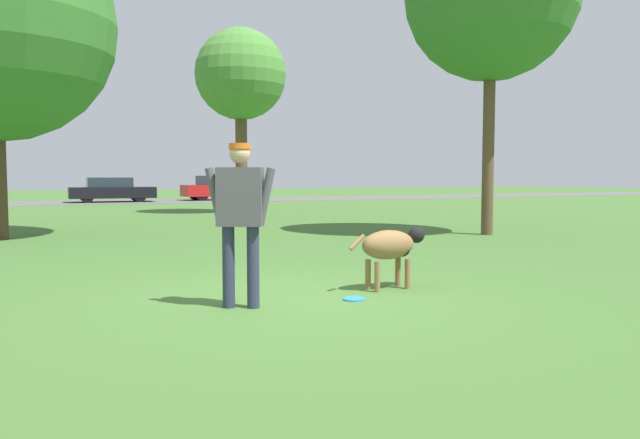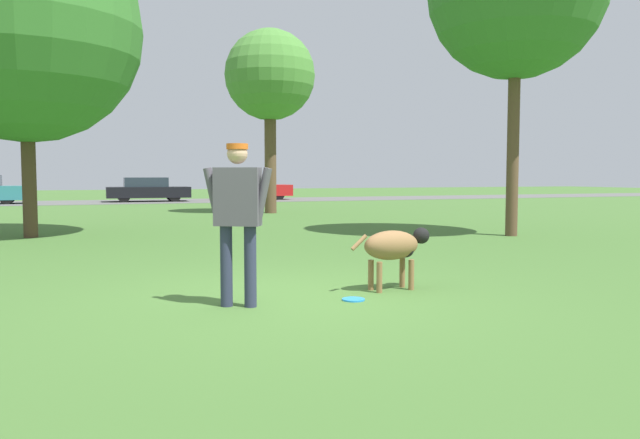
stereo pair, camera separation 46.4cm
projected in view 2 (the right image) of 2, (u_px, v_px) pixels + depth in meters
The scene contains 9 objects.
ground_plane at pixel (282, 299), 7.07m from camera, with size 120.00×120.00×0.00m, color #426B2D.
far_road_strip at pixel (121, 202), 33.54m from camera, with size 120.00×6.00×0.01m.
person at pixel (238, 209), 6.59m from camera, with size 0.70×0.44×1.74m.
dog at pixel (394, 247), 7.62m from camera, with size 1.11×0.42×0.75m.
frisbee at pixel (353, 299), 7.00m from camera, with size 0.26×0.26×0.02m.
tree_near_left at pixel (24, 27), 13.83m from camera, with size 5.13×5.13×7.26m.
tree_far_right at pixel (270, 76), 23.15m from camera, with size 3.36×3.36×6.84m.
parked_car_black at pixel (148, 190), 33.89m from camera, with size 4.42×1.90×1.32m.
parked_car_red at pixel (253, 188), 36.50m from camera, with size 4.32×1.92×1.41m.
Camera 2 is at (-2.12, -6.67, 1.39)m, focal length 35.00 mm.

